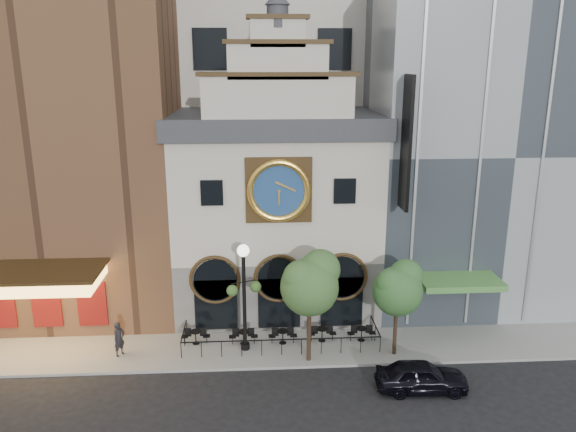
% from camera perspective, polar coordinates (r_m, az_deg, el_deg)
% --- Properties ---
extents(ground, '(120.00, 120.00, 0.00)m').
position_cam_1_polar(ground, '(29.87, -0.52, -15.31)').
color(ground, black).
rests_on(ground, ground).
extents(sidewalk, '(44.00, 5.00, 0.15)m').
position_cam_1_polar(sidewalk, '(32.00, -0.76, -12.90)').
color(sidewalk, gray).
rests_on(sidewalk, ground).
extents(clock_building, '(12.60, 8.78, 18.65)m').
position_cam_1_polar(clock_building, '(34.55, -1.22, 1.08)').
color(clock_building, '#605E5B').
rests_on(clock_building, ground).
extents(theater_building, '(14.00, 15.60, 25.00)m').
position_cam_1_polar(theater_building, '(37.54, -22.01, 10.30)').
color(theater_building, brown).
rests_on(theater_building, ground).
extents(retail_building, '(14.00, 14.40, 20.00)m').
position_cam_1_polar(retail_building, '(38.70, 18.37, 7.08)').
color(retail_building, gray).
rests_on(retail_building, ground).
extents(cafe_railing, '(10.60, 2.60, 0.90)m').
position_cam_1_polar(cafe_railing, '(31.75, -0.76, -12.07)').
color(cafe_railing, black).
rests_on(cafe_railing, sidewalk).
extents(bistro_0, '(1.58, 0.68, 0.90)m').
position_cam_1_polar(bistro_0, '(32.11, -9.36, -11.94)').
color(bistro_0, black).
rests_on(bistro_0, sidewalk).
extents(bistro_1, '(1.58, 0.68, 0.90)m').
position_cam_1_polar(bistro_1, '(31.77, -4.55, -12.08)').
color(bistro_1, black).
rests_on(bistro_1, sidewalk).
extents(bistro_2, '(1.58, 0.68, 0.90)m').
position_cam_1_polar(bistro_2, '(31.75, -0.54, -12.05)').
color(bistro_2, black).
rests_on(bistro_2, sidewalk).
extents(bistro_3, '(1.58, 0.68, 0.90)m').
position_cam_1_polar(bistro_3, '(32.04, 3.48, -11.81)').
color(bistro_3, black).
rests_on(bistro_3, sidewalk).
extents(bistro_4, '(1.58, 0.68, 0.90)m').
position_cam_1_polar(bistro_4, '(32.28, 7.47, -11.70)').
color(bistro_4, black).
rests_on(bistro_4, sidewalk).
extents(car_right, '(4.45, 1.95, 1.49)m').
position_cam_1_polar(car_right, '(28.61, 13.42, -15.55)').
color(car_right, black).
rests_on(car_right, ground).
extents(pedestrian, '(0.76, 0.82, 1.89)m').
position_cam_1_polar(pedestrian, '(31.67, -16.78, -11.87)').
color(pedestrian, black).
rests_on(pedestrian, sidewalk).
extents(lamppost, '(1.83, 1.07, 5.99)m').
position_cam_1_polar(lamppost, '(29.88, -4.50, -7.07)').
color(lamppost, black).
rests_on(lamppost, sidewalk).
extents(tree_left, '(3.10, 2.98, 5.96)m').
position_cam_1_polar(tree_left, '(28.52, 2.30, -6.72)').
color(tree_left, '#382619').
rests_on(tree_left, sidewalk).
extents(tree_right, '(2.71, 2.61, 5.21)m').
position_cam_1_polar(tree_right, '(29.86, 11.14, -7.10)').
color(tree_right, '#382619').
rests_on(tree_right, sidewalk).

